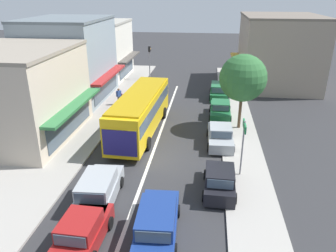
% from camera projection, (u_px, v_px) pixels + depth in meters
% --- Properties ---
extents(ground_plane, '(140.00, 140.00, 0.00)m').
position_uv_depth(ground_plane, '(151.00, 158.00, 22.16)').
color(ground_plane, '#2D2D30').
extents(lane_centre_line, '(0.20, 28.00, 0.01)m').
position_uv_depth(lane_centre_line, '(160.00, 134.00, 25.83)').
color(lane_centre_line, silver).
rests_on(lane_centre_line, ground).
extents(sidewalk_left, '(5.20, 44.00, 0.14)m').
position_uv_depth(sidewalk_left, '(86.00, 120.00, 28.41)').
color(sidewalk_left, '#A39E96').
rests_on(sidewalk_left, ground).
extents(kerb_right, '(2.80, 44.00, 0.12)m').
position_uv_depth(kerb_right, '(238.00, 127.00, 26.92)').
color(kerb_right, '#A39E96').
rests_on(kerb_right, ground).
extents(shopfront_corner_near, '(8.49, 9.46, 6.77)m').
position_uv_depth(shopfront_corner_near, '(19.00, 95.00, 24.08)').
color(shopfront_corner_near, beige).
rests_on(shopfront_corner_near, ground).
extents(shopfront_mid_block, '(8.08, 9.22, 8.07)m').
position_uv_depth(shopfront_mid_block, '(70.00, 60.00, 32.60)').
color(shopfront_mid_block, '#84939E').
rests_on(shopfront_mid_block, ground).
extents(shopfront_far_end, '(7.83, 8.28, 7.03)m').
position_uv_depth(shopfront_far_end, '(99.00, 50.00, 41.13)').
color(shopfront_far_end, silver).
rests_on(shopfront_far_end, ground).
extents(building_right_far, '(9.31, 11.04, 7.95)m').
position_uv_depth(building_right_far, '(278.00, 51.00, 37.89)').
color(building_right_far, gray).
rests_on(building_right_far, ground).
extents(city_bus, '(3.09, 10.96, 3.23)m').
position_uv_depth(city_bus, '(141.00, 110.00, 25.47)').
color(city_bus, yellow).
rests_on(city_bus, ground).
extents(wagon_behind_bus_mid, '(2.09, 4.58, 1.58)m').
position_uv_depth(wagon_behind_bus_mid, '(157.00, 222.00, 14.89)').
color(wagon_behind_bus_mid, navy).
rests_on(wagon_behind_bus_mid, ground).
extents(hatchback_queue_far_back, '(1.91, 3.75, 1.54)m').
position_uv_depth(hatchback_queue_far_back, '(83.00, 232.00, 14.36)').
color(hatchback_queue_far_back, maroon).
rests_on(hatchback_queue_far_back, ground).
extents(wagon_adjacent_lane_lead, '(2.10, 4.58, 1.58)m').
position_uv_depth(wagon_adjacent_lane_lead, '(99.00, 189.00, 17.35)').
color(wagon_adjacent_lane_lead, '#9EA3A8').
rests_on(wagon_adjacent_lane_lead, ground).
extents(parked_hatchback_kerb_front, '(1.88, 3.73, 1.54)m').
position_uv_depth(parked_hatchback_kerb_front, '(220.00, 181.00, 18.20)').
color(parked_hatchback_kerb_front, black).
rests_on(parked_hatchback_kerb_front, ground).
extents(parked_sedan_kerb_second, '(1.99, 4.25, 1.47)m').
position_uv_depth(parked_sedan_kerb_second, '(220.00, 136.00, 23.87)').
color(parked_sedan_kerb_second, '#9EA3A8').
rests_on(parked_sedan_kerb_second, ground).
extents(parked_sedan_kerb_third, '(1.94, 4.22, 1.47)m').
position_uv_depth(parked_sedan_kerb_third, '(220.00, 110.00, 29.02)').
color(parked_sedan_kerb_third, '#1E6638').
rests_on(parked_sedan_kerb_third, ground).
extents(parked_wagon_kerb_rear, '(2.02, 4.54, 1.58)m').
position_uv_depth(parked_wagon_kerb_rear, '(219.00, 91.00, 34.16)').
color(parked_wagon_kerb_rear, '#1E6638').
rests_on(parked_wagon_kerb_rear, ground).
extents(traffic_light_downstreet, '(0.33, 0.24, 4.20)m').
position_uv_depth(traffic_light_downstreet, '(149.00, 57.00, 40.25)').
color(traffic_light_downstreet, gray).
rests_on(traffic_light_downstreet, ground).
extents(directional_road_sign, '(0.10, 1.40, 3.60)m').
position_uv_depth(directional_road_sign, '(244.00, 136.00, 18.98)').
color(directional_road_sign, gray).
rests_on(directional_road_sign, ground).
extents(street_tree_right, '(3.66, 3.66, 6.07)m').
position_uv_depth(street_tree_right, '(243.00, 78.00, 25.18)').
color(street_tree_right, brown).
rests_on(street_tree_right, ground).
extents(pedestrian_with_handbag_near, '(0.55, 0.56, 1.63)m').
position_uv_depth(pedestrian_with_handbag_near, '(119.00, 95.00, 31.66)').
color(pedestrian_with_handbag_near, '#4C4742').
rests_on(pedestrian_with_handbag_near, sidewalk_left).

